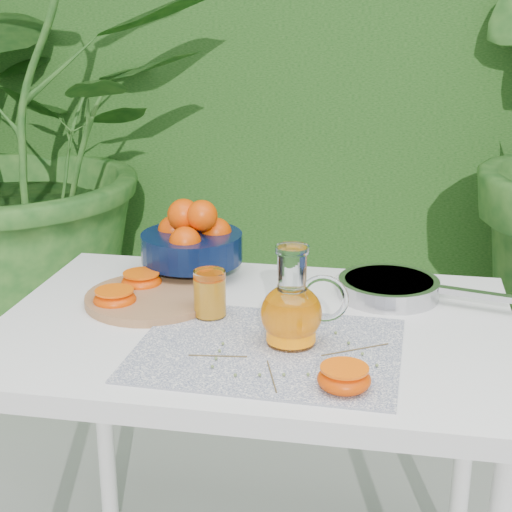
% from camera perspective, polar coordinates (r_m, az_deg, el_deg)
% --- Properties ---
extents(hedge_backdrop, '(8.00, 1.65, 2.50)m').
position_cam_1_polar(hedge_backdrop, '(3.51, 6.97, 15.65)').
color(hedge_backdrop, '#134012').
rests_on(hedge_backdrop, ground).
extents(potted_plant_left, '(2.13, 2.13, 1.71)m').
position_cam_1_polar(potted_plant_left, '(3.04, -16.98, 8.19)').
color(potted_plant_left, '#1D511B').
rests_on(potted_plant_left, ground).
extents(white_table, '(1.00, 0.70, 0.75)m').
position_cam_1_polar(white_table, '(1.56, -0.14, -7.61)').
color(white_table, white).
rests_on(white_table, ground).
extents(placemat, '(0.48, 0.38, 0.00)m').
position_cam_1_polar(placemat, '(1.41, 0.88, -6.79)').
color(placemat, '#0B1942').
rests_on(placemat, white_table).
extents(cutting_board, '(0.33, 0.33, 0.02)m').
position_cam_1_polar(cutting_board, '(1.64, -7.57, -3.05)').
color(cutting_board, '#8F5F40').
rests_on(cutting_board, white_table).
extents(fruit_bowl, '(0.23, 0.23, 0.18)m').
position_cam_1_polar(fruit_bowl, '(1.76, -4.66, 1.12)').
color(fruit_bowl, black).
rests_on(fruit_bowl, white_table).
extents(juice_pitcher, '(0.16, 0.12, 0.18)m').
position_cam_1_polar(juice_pitcher, '(1.41, 2.68, -3.98)').
color(juice_pitcher, white).
rests_on(juice_pitcher, white_table).
extents(juice_tumbler, '(0.08, 0.08, 0.09)m').
position_cam_1_polar(juice_tumbler, '(1.54, -3.38, -2.82)').
color(juice_tumbler, white).
rests_on(juice_tumbler, white_table).
extents(saute_pan, '(0.39, 0.26, 0.04)m').
position_cam_1_polar(saute_pan, '(1.67, 9.73, -2.25)').
color(saute_pan, '#B1B1B6').
rests_on(saute_pan, white_table).
extents(orange_halves, '(0.60, 0.49, 0.04)m').
position_cam_1_polar(orange_halves, '(1.52, -4.94, -4.26)').
color(orange_halves, '#D23D02').
rests_on(orange_halves, white_table).
extents(thyme_sprigs, '(0.34, 0.25, 0.01)m').
position_cam_1_polar(thyme_sprigs, '(1.37, 2.15, -7.51)').
color(thyme_sprigs, brown).
rests_on(thyme_sprigs, white_table).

